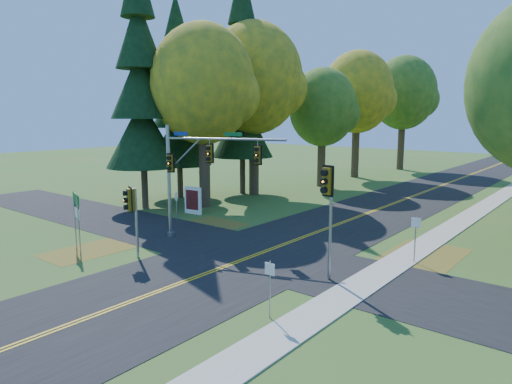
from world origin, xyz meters
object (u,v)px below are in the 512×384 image
Objects in this scene: traffic_mast at (196,167)px; route_sign_cluster at (76,210)px; info_kiosk at (193,200)px; east_signal_pole at (328,194)px.

traffic_mast reaches higher than route_sign_cluster.
route_sign_cluster is at bearing -86.37° from info_kiosk.
east_signal_pole is at bearing 37.94° from route_sign_cluster.
east_signal_pole is at bearing -29.30° from info_kiosk.
east_signal_pole reaches higher than route_sign_cluster.
traffic_mast is at bearing -48.57° from info_kiosk.
route_sign_cluster reaches higher than info_kiosk.
traffic_mast is 2.20× the size of route_sign_cluster.
east_signal_pole is 16.14m from info_kiosk.
east_signal_pole is (9.30, -1.20, -0.40)m from traffic_mast.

